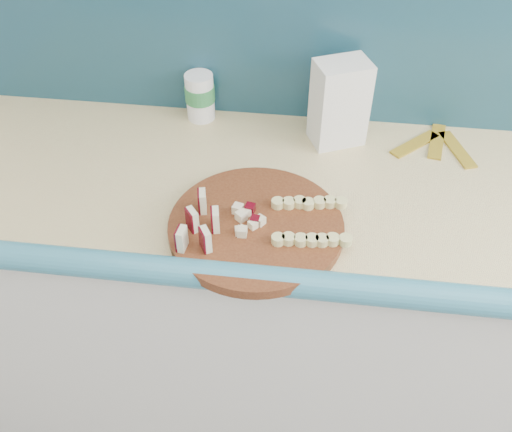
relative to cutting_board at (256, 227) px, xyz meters
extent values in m
cube|color=silver|center=(0.31, 0.17, -0.48)|extent=(2.20, 0.60, 0.88)
cube|color=#E1C383|center=(0.31, 0.17, -0.03)|extent=(2.20, 0.60, 0.03)
cube|color=teal|center=(0.31, -0.13, -0.03)|extent=(2.20, 0.06, 0.03)
cube|color=teal|center=(0.31, 0.45, 0.24)|extent=(2.20, 0.02, 0.50)
cylinder|color=#4B2010|center=(0.00, 0.00, 0.00)|extent=(0.41, 0.41, 0.02)
cube|color=beige|center=(-0.14, -0.09, 0.04)|extent=(0.02, 0.03, 0.05)
cube|color=#49050F|center=(-0.14, -0.09, 0.04)|extent=(0.01, 0.03, 0.05)
cube|color=beige|center=(-0.13, -0.03, 0.04)|extent=(0.02, 0.03, 0.05)
cube|color=#49050F|center=(-0.13, -0.03, 0.04)|extent=(0.01, 0.03, 0.05)
cube|color=beige|center=(-0.12, 0.03, 0.04)|extent=(0.02, 0.03, 0.05)
cube|color=#49050F|center=(-0.12, 0.02, 0.04)|extent=(0.01, 0.03, 0.05)
cube|color=beige|center=(-0.09, -0.08, 0.04)|extent=(0.02, 0.03, 0.05)
cube|color=#49050F|center=(-0.10, -0.08, 0.04)|extent=(0.01, 0.03, 0.05)
cube|color=beige|center=(-0.08, -0.03, 0.04)|extent=(0.02, 0.03, 0.05)
cube|color=#49050F|center=(-0.09, -0.03, 0.04)|extent=(0.01, 0.03, 0.05)
cube|color=#F4E5C3|center=(-0.01, 0.00, 0.02)|extent=(0.02, 0.02, 0.02)
cube|color=#F4E5C3|center=(-0.01, 0.01, 0.02)|extent=(0.02, 0.02, 0.02)
cube|color=#49050F|center=(-0.02, 0.02, 0.02)|extent=(0.02, 0.02, 0.02)
cube|color=#F4E5C3|center=(-0.03, 0.01, 0.02)|extent=(0.02, 0.02, 0.02)
cube|color=#F4E5C3|center=(-0.04, 0.01, 0.02)|extent=(0.02, 0.02, 0.02)
cube|color=#F4E5C3|center=(-0.05, 0.00, 0.02)|extent=(0.02, 0.02, 0.02)
cube|color=#F4E5C3|center=(-0.03, -0.01, 0.02)|extent=(0.02, 0.02, 0.02)
cube|color=#F4E5C3|center=(-0.03, -0.02, 0.02)|extent=(0.02, 0.02, 0.02)
cube|color=#49050F|center=(-0.01, -0.03, 0.02)|extent=(0.02, 0.02, 0.02)
cube|color=#F4E5C3|center=(-0.01, -0.01, 0.02)|extent=(0.02, 0.02, 0.02)
cylinder|color=#D9D184|center=(0.05, -0.05, 0.02)|extent=(0.03, 0.03, 0.02)
cylinder|color=#D9D184|center=(0.07, -0.05, 0.02)|extent=(0.03, 0.03, 0.02)
cylinder|color=#D9D184|center=(0.10, -0.05, 0.02)|extent=(0.03, 0.03, 0.02)
cylinder|color=#D9D184|center=(0.12, -0.04, 0.02)|extent=(0.03, 0.03, 0.02)
cylinder|color=#D9D184|center=(0.14, -0.04, 0.02)|extent=(0.03, 0.03, 0.02)
cylinder|color=#D9D184|center=(0.16, -0.04, 0.02)|extent=(0.03, 0.03, 0.02)
cylinder|color=#D9D184|center=(0.18, -0.04, 0.02)|extent=(0.03, 0.03, 0.02)
cylinder|color=#D9D184|center=(0.04, 0.06, 0.02)|extent=(0.03, 0.03, 0.02)
cylinder|color=#D9D184|center=(0.06, 0.06, 0.02)|extent=(0.03, 0.03, 0.02)
cylinder|color=#D9D184|center=(0.08, 0.06, 0.02)|extent=(0.03, 0.03, 0.02)
cylinder|color=#D9D184|center=(0.11, 0.07, 0.02)|extent=(0.03, 0.03, 0.02)
cylinder|color=#D9D184|center=(0.13, 0.07, 0.02)|extent=(0.03, 0.03, 0.02)
cylinder|color=#D9D184|center=(0.15, 0.07, 0.02)|extent=(0.03, 0.03, 0.02)
cylinder|color=#D9D184|center=(0.17, 0.07, 0.02)|extent=(0.03, 0.03, 0.02)
cube|color=white|center=(0.16, 0.35, 0.10)|extent=(0.15, 0.13, 0.21)
cylinder|color=white|center=(-0.20, 0.41, 0.05)|extent=(0.07, 0.07, 0.13)
cylinder|color=#318948|center=(-0.20, 0.41, 0.06)|extent=(0.08, 0.08, 0.04)
cube|color=gold|center=(0.36, 0.35, -0.01)|extent=(0.13, 0.13, 0.01)
cube|color=gold|center=(0.41, 0.37, -0.01)|extent=(0.06, 0.15, 0.01)
cube|color=gold|center=(0.46, 0.34, -0.01)|extent=(0.08, 0.15, 0.01)
camera|label=1|loc=(0.11, -0.85, 0.85)|focal=40.00mm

